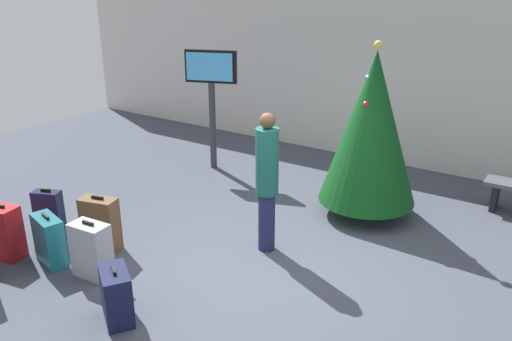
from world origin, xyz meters
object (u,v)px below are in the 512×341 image
suitcase_3 (5,232)px  suitcase_4 (91,250)px  suitcase_5 (116,295)px  holiday_tree (371,128)px  suitcase_1 (49,241)px  flight_info_kiosk (211,86)px  traveller_0 (267,179)px  suitcase_2 (49,216)px  suitcase_0 (101,224)px

suitcase_3 → suitcase_4: suitcase_3 is taller
suitcase_3 → suitcase_5: (2.14, -0.10, -0.06)m
holiday_tree → suitcase_5: (-1.15, -3.82, -1.05)m
suitcase_1 → suitcase_5: (1.54, -0.31, -0.03)m
holiday_tree → flight_info_kiosk: holiday_tree is taller
flight_info_kiosk → suitcase_4: size_ratio=3.04×
suitcase_4 → suitcase_5: size_ratio=1.17×
suitcase_4 → traveller_0: bearing=50.7°
flight_info_kiosk → suitcase_2: flight_info_kiosk is taller
suitcase_2 → suitcase_5: size_ratio=1.23×
flight_info_kiosk → suitcase_4: bearing=-73.3°
traveller_0 → suitcase_4: traveller_0 is taller
suitcase_1 → suitcase_4: bearing=9.0°
suitcase_1 → suitcase_4: 0.67m
suitcase_2 → suitcase_3: 0.61m
holiday_tree → suitcase_5: holiday_tree is taller
holiday_tree → suitcase_2: holiday_tree is taller
suitcase_0 → suitcase_4: suitcase_0 is taller
suitcase_2 → suitcase_5: (2.08, -0.70, -0.07)m
suitcase_5 → flight_info_kiosk: bearing=115.7°
holiday_tree → suitcase_2: bearing=-136.1°
holiday_tree → suitcase_2: (-3.23, -3.12, -0.99)m
suitcase_0 → holiday_tree: bearing=50.0°
holiday_tree → suitcase_0: size_ratio=3.38×
traveller_0 → suitcase_0: 2.24m
holiday_tree → suitcase_1: holiday_tree is taller
traveller_0 → suitcase_4: 2.27m
traveller_0 → flight_info_kiosk: bearing=140.5°
suitcase_3 → traveller_0: bearing=37.3°
traveller_0 → suitcase_0: size_ratio=2.42×
suitcase_1 → suitcase_3: suitcase_3 is taller
flight_info_kiosk → suitcase_3: 4.24m
suitcase_1 → suitcase_5: bearing=-11.5°
traveller_0 → suitcase_4: (-1.38, -1.68, -0.65)m
suitcase_1 → holiday_tree: bearing=52.4°
suitcase_1 → suitcase_2: (-0.54, 0.39, 0.04)m
flight_info_kiosk → suitcase_2: bearing=-91.2°
holiday_tree → traveller_0: (-0.66, -1.72, -0.35)m
suitcase_5 → traveller_0: bearing=76.8°
suitcase_1 → suitcase_2: bearing=143.9°
suitcase_0 → suitcase_3: 1.17m
suitcase_2 → suitcase_4: size_ratio=1.04×
flight_info_kiosk → suitcase_4: (1.12, -3.75, -1.20)m
traveller_0 → suitcase_1: traveller_0 is taller
flight_info_kiosk → suitcase_5: flight_info_kiosk is taller
suitcase_0 → suitcase_2: bearing=-165.8°
holiday_tree → suitcase_2: size_ratio=3.43×
suitcase_2 → suitcase_1: bearing=-36.1°
traveller_0 → suitcase_4: size_ratio=2.57×
suitcase_0 → flight_info_kiosk: bearing=102.3°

